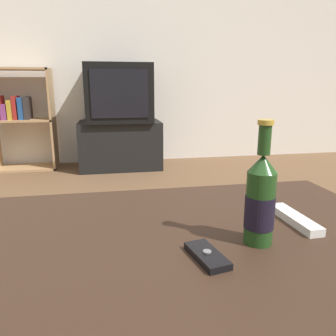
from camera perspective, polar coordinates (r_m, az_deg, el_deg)
back_wall at (r=3.68m, az=-9.44°, el=21.50°), size 8.00×0.05×2.60m
coffee_table at (r=0.74m, az=-0.79°, el=-18.19°), size 1.20×0.82×0.48m
tv_stand at (r=3.37m, az=-8.30°, el=4.06°), size 0.80×0.50×0.47m
television at (r=3.32m, az=-8.62°, el=12.77°), size 0.63×0.58×0.55m
bookshelf at (r=3.54m, az=-24.53°, el=8.24°), size 0.58×0.30×0.98m
beer_bottle at (r=0.72m, az=15.77°, el=-5.42°), size 0.06×0.06×0.27m
cell_phone at (r=0.67m, az=6.80°, el=-14.90°), size 0.07×0.12×0.02m
remote_control at (r=0.88m, az=21.22°, el=-8.25°), size 0.05×0.18×0.02m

